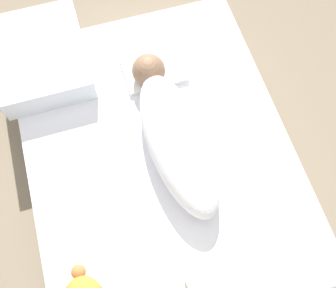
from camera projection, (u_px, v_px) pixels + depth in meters
name	position (u px, v px, depth m)	size (l,w,h in m)	color
ground_plane	(160.00, 167.00, 1.46)	(12.00, 12.00, 0.00)	#7A6B56
bed_mattress	(159.00, 158.00, 1.38)	(1.11, 0.86, 0.18)	white
burp_cloth	(154.00, 68.00, 1.41)	(0.17, 0.22, 0.02)	white
swaddled_baby	(175.00, 135.00, 1.24)	(0.61, 0.22, 0.14)	white
pillow	(42.00, 57.00, 1.38)	(0.38, 0.31, 0.10)	white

